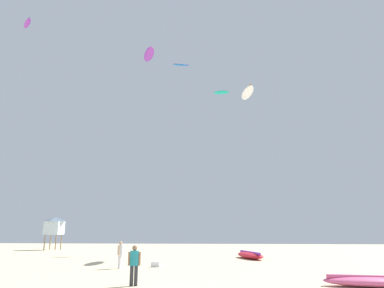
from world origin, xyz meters
TOP-DOWN VIEW (x-y plane):
  - person_foreground at (-1.05, 3.89)m, footprint 0.54×0.37m
  - person_midground at (-3.77, 10.94)m, footprint 0.37×0.54m
  - kite_grounded_near at (4.88, 20.27)m, footprint 2.78×5.33m
  - kite_grounded_mid at (8.87, 4.48)m, footprint 4.04×1.56m
  - lifeguard_tower at (-19.63, 33.90)m, footprint 2.30×2.30m
  - cooler_box at (-1.75, 12.25)m, footprint 0.56×0.36m
  - kite_aloft_0 at (5.55, 24.42)m, footprint 1.59×4.07m
  - kite_aloft_1 at (-6.08, 26.89)m, footprint 2.47×3.95m
  - kite_aloft_2 at (-15.67, 16.58)m, footprint 1.74×1.95m
  - kite_aloft_3 at (-3.57, 38.73)m, footprint 2.70×1.39m
  - kite_aloft_4 at (2.70, 32.71)m, footprint 2.09×0.73m

SIDE VIEW (x-z plane):
  - cooler_box at x=-1.75m, z-range 0.00..0.32m
  - kite_grounded_mid at x=8.87m, z-range -0.02..0.47m
  - kite_grounded_near at x=4.88m, z-range -0.01..0.60m
  - person_midground at x=-3.77m, z-range 0.14..1.79m
  - person_foreground at x=-1.05m, z-range 0.14..1.79m
  - lifeguard_tower at x=-19.63m, z-range 0.98..5.13m
  - kite_aloft_0 at x=5.55m, z-range 16.70..17.16m
  - kite_aloft_4 at x=2.70m, z-range 20.29..20.78m
  - kite_aloft_2 at x=-15.67m, z-range 21.47..21.94m
  - kite_aloft_1 at x=-6.08m, z-range 23.19..23.79m
  - kite_aloft_3 at x=-3.57m, z-range 27.70..28.18m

